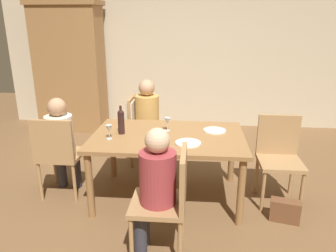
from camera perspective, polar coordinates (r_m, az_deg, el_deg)
name	(u,v)px	position (r m, az deg, el deg)	size (l,w,h in m)	color
ground_plane	(168,196)	(3.69, 0.00, -12.33)	(10.00, 10.00, 0.00)	brown
rear_room_partition	(182,51)	(5.91, 2.42, 13.10)	(6.40, 0.12, 2.70)	beige
armoire_cabinet	(71,67)	(5.90, -16.82, 9.88)	(1.18, 0.62, 2.18)	olive
dining_table	(168,142)	(3.40, 0.00, -2.91)	(1.59, 1.04, 0.73)	olive
chair_near	(169,196)	(2.64, 0.15, -12.28)	(0.44, 0.44, 0.92)	#A87F51
chair_left_end	(58,152)	(3.66, -18.82, -4.30)	(0.44, 0.44, 0.92)	#A87F51
chair_far_left	(138,121)	(4.33, -5.29, 0.93)	(0.46, 0.44, 0.92)	#A87F51
chair_right_end	(279,153)	(3.63, 19.00, -4.52)	(0.44, 0.44, 0.92)	#A87F51
person_woman_host	(155,184)	(2.60, -2.37, -10.11)	(0.34, 0.29, 1.10)	#33333D
person_man_bearded	(61,139)	(3.72, -18.31, -2.13)	(0.29, 0.34, 1.10)	#33333D
person_man_guest	(149,116)	(4.28, -3.34, 1.75)	(0.36, 0.31, 1.15)	#33333D
wine_bottle_tall_green	(121,121)	(3.41, -8.28, 0.89)	(0.07, 0.07, 0.30)	black
wine_glass_near_left	(109,129)	(3.28, -10.40, -0.53)	(0.07, 0.07, 0.15)	silver
wine_glass_centre	(167,121)	(3.47, -0.10, 0.81)	(0.07, 0.07, 0.15)	silver
dinner_plate_host	(188,143)	(3.15, 3.58, -3.00)	(0.25, 0.25, 0.01)	white
dinner_plate_guest_left	(215,130)	(3.53, 8.23, -0.78)	(0.24, 0.24, 0.01)	white
handbag	(285,211)	(3.44, 19.94, -13.87)	(0.28, 0.12, 0.22)	brown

